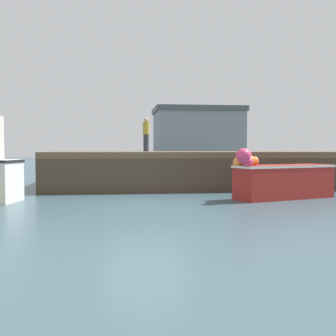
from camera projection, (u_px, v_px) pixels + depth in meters
The scene contains 6 objects.
ground at pixel (147, 207), 12.99m from camera, with size 120.00×160.00×0.10m.
pier at pixel (207, 157), 19.99m from camera, with size 14.84×7.43×1.64m.
fishing_boat_near_right at pixel (281, 179), 14.77m from camera, with size 4.02×2.38×1.79m.
rowboat at pixel (270, 191), 16.06m from camera, with size 1.54×0.82×0.32m.
dockworker at pixel (146, 135), 21.98m from camera, with size 0.34×0.34×1.77m.
warehouse at pixel (197, 137), 42.44m from camera, with size 8.83×6.44×5.94m.
Camera 1 is at (-0.86, -12.91, 1.76)m, focal length 44.57 mm.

